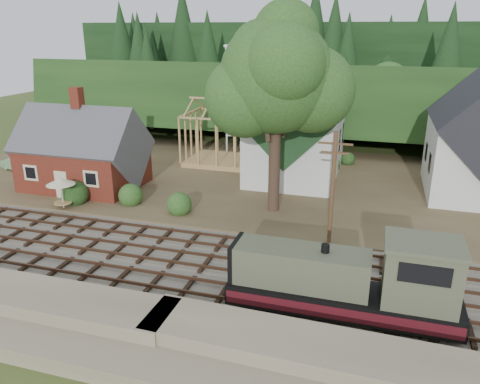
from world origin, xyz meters
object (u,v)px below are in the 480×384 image
(car_blue, at_px, (129,177))
(patio_set, at_px, (61,183))
(locomotive, at_px, (351,283))
(car_green, at_px, (17,164))

(car_blue, xyz_separation_m, patio_set, (-1.96, -7.22, 1.57))
(locomotive, bearing_deg, car_green, 154.83)
(locomotive, relative_size, car_blue, 3.37)
(car_blue, height_order, patio_set, patio_set)
(car_green, bearing_deg, patio_set, -113.20)
(locomotive, height_order, car_blue, locomotive)
(locomotive, height_order, patio_set, locomotive)
(locomotive, distance_m, patio_set, 24.92)
(locomotive, bearing_deg, car_blue, 143.78)
(car_green, bearing_deg, car_blue, -80.94)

